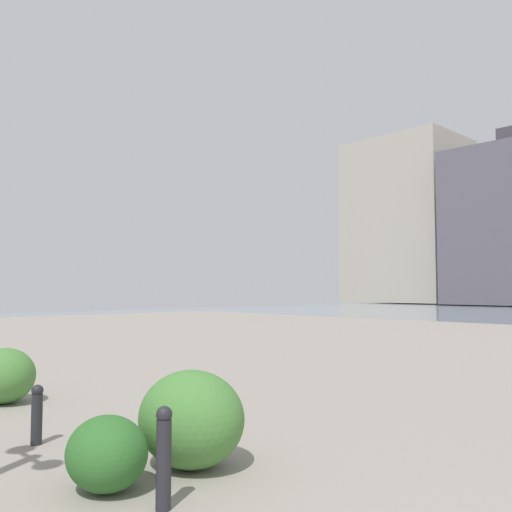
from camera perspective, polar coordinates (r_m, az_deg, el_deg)
building_highrise at (r=81.07m, az=15.43°, el=3.43°), size 15.00×12.20×22.68m
bollard_near at (r=4.63m, az=-9.54°, el=-19.70°), size 0.13×0.13×0.80m
bollard_mid at (r=6.79m, az=-21.76°, el=-14.88°), size 0.13×0.13×0.66m
shrub_low at (r=5.13m, az=-15.19°, el=-19.14°), size 0.75×0.67×0.64m
shrub_wide at (r=9.30m, az=-24.60°, el=-11.21°), size 0.97×0.88×0.83m
shrub_tall at (r=5.58m, az=-6.72°, el=-16.39°), size 1.09×0.98×0.93m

